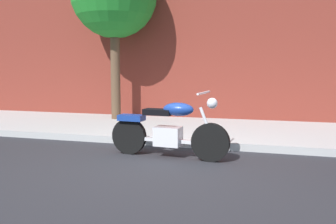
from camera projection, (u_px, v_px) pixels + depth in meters
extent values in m
plane|color=#28282D|center=(161.00, 166.00, 5.32)|extent=(60.00, 60.00, 0.00)
cube|color=#B2B2B2|center=(197.00, 130.00, 8.07)|extent=(23.22, 3.18, 0.14)
cylinder|color=black|center=(210.00, 142.00, 5.54)|extent=(0.63, 0.16, 0.62)
cylinder|color=black|center=(129.00, 136.00, 6.05)|extent=(0.63, 0.16, 0.62)
cube|color=silver|center=(168.00, 136.00, 5.79)|extent=(0.46, 0.32, 0.32)
cube|color=silver|center=(168.00, 140.00, 5.80)|extent=(1.31, 0.19, 0.06)
ellipsoid|color=navy|center=(178.00, 109.00, 5.67)|extent=(0.54, 0.30, 0.22)
cube|color=black|center=(158.00, 112.00, 5.80)|extent=(0.50, 0.28, 0.10)
cube|color=navy|center=(132.00, 118.00, 5.99)|extent=(0.46, 0.28, 0.10)
cylinder|color=silver|center=(207.00, 125.00, 5.53)|extent=(0.27, 0.07, 0.58)
cylinder|color=silver|center=(204.00, 93.00, 5.49)|extent=(0.10, 0.70, 0.04)
sphere|color=silver|center=(212.00, 103.00, 5.46)|extent=(0.17, 0.17, 0.17)
cylinder|color=silver|center=(158.00, 139.00, 6.04)|extent=(0.80, 0.16, 0.09)
cylinder|color=brown|center=(115.00, 72.00, 9.31)|extent=(0.25, 0.25, 2.80)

